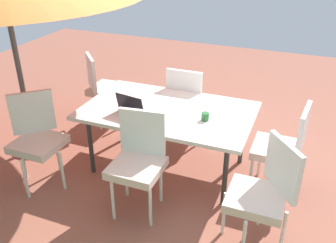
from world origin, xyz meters
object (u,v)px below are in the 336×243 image
chair_west (284,145)px  chair_northwest (264,191)px  chair_southeast (104,86)px  chair_northeast (37,136)px  chair_north (138,158)px  chair_south (187,99)px  laptop (134,108)px  cup (205,116)px  dining_table (168,113)px

chair_west → chair_northwest: bearing=0.2°
chair_southeast → chair_northeast: 1.42m
chair_southeast → chair_north: bearing=177.7°
chair_south → chair_north: same height
chair_southeast → laptop: size_ratio=2.74×
cup → chair_southeast: bearing=-25.8°
dining_table → chair_northwest: 1.38m
dining_table → cup: (-0.44, 0.09, 0.09)m
laptop → chair_northeast: bearing=42.0°
laptop → dining_table: bearing=-139.0°
chair_southeast → chair_northwest: (-2.35, 1.47, 0.00)m
chair_northwest → chair_west: size_ratio=1.00×
chair_southeast → chair_northwest: bearing=-164.6°
dining_table → laptop: 0.37m
chair_south → chair_west: (-1.23, 0.68, 0.00)m
dining_table → chair_north: size_ratio=1.83×
chair_south → chair_west: 1.40m
laptop → cup: laptop is taller
chair_west → cup: chair_west is taller
dining_table → chair_northeast: chair_northeast is taller
chair_west → cup: bearing=-76.5°
chair_south → chair_southeast: same height
chair_south → chair_north: bearing=90.1°
chair_south → chair_northwest: size_ratio=1.00×
chair_northwest → chair_west: bearing=136.0°
chair_northeast → laptop: (-0.85, -0.54, 0.23)m
chair_northwest → chair_north: bearing=-131.6°
chair_south → laptop: size_ratio=2.74×
chair_northeast → cup: size_ratio=12.21×
chair_south → cup: (-0.45, 0.79, 0.22)m
chair_north → laptop: chair_north is taller
dining_table → laptop: size_ratio=5.01×
chair_northeast → chair_northwest: bearing=-45.1°
chair_north → laptop: bearing=111.7°
chair_northwest → chair_northeast: size_ratio=1.00×
chair_northeast → chair_south: bearing=7.3°
chair_southeast → chair_north: 1.85m
chair_southeast → chair_northeast: (-0.05, 1.42, 0.00)m
chair_northwest → chair_northeast: bearing=-130.1°
chair_northwest → cup: size_ratio=12.21×
chair_southeast → laptop: 1.28m
chair_southeast → laptop: (-0.90, 0.88, 0.23)m
chair_south → chair_west: same height
chair_northeast → cup: chair_northeast is taller
chair_northeast → cup: bearing=-22.4°
chair_south → chair_northeast: bearing=51.0°
cup → chair_south: bearing=-60.2°
chair_south → cup: size_ratio=12.21×
chair_northeast → chair_west: bearing=-26.6°
dining_table → chair_northeast: size_ratio=1.83×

